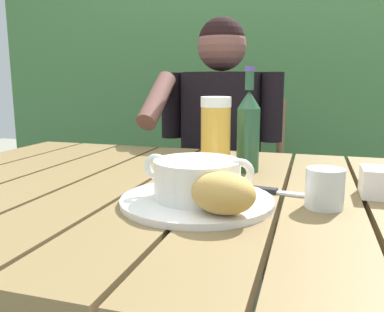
{
  "coord_description": "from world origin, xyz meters",
  "views": [
    {
      "loc": [
        0.28,
        -0.8,
        1.0
      ],
      "look_at": [
        0.04,
        -0.01,
        0.84
      ],
      "focal_mm": 37.41,
      "sensor_mm": 36.0,
      "label": 1
    }
  ],
  "objects": [
    {
      "name": "person_eating",
      "position": [
        -0.07,
        0.72,
        0.73
      ],
      "size": [
        0.48,
        0.47,
        1.24
      ],
      "color": "black",
      "rests_on": "ground_plane"
    },
    {
      "name": "soup_bowl",
      "position": [
        0.08,
        -0.11,
        0.82
      ],
      "size": [
        0.21,
        0.16,
        0.08
      ],
      "color": "white",
      "rests_on": "serving_plate"
    },
    {
      "name": "dining_table",
      "position": [
        -0.0,
        0.0,
        0.68
      ],
      "size": [
        1.36,
        0.95,
        0.77
      ],
      "color": "brown",
      "rests_on": "ground_plane"
    },
    {
      "name": "bread_roll",
      "position": [
        0.15,
        -0.19,
        0.82
      ],
      "size": [
        0.12,
        0.1,
        0.07
      ],
      "color": "tan",
      "rests_on": "serving_plate"
    },
    {
      "name": "beer_glass",
      "position": [
        0.06,
        0.12,
        0.87
      ],
      "size": [
        0.07,
        0.07,
        0.19
      ],
      "color": "gold",
      "rests_on": "dining_table"
    },
    {
      "name": "chair_near_diner",
      "position": [
        -0.07,
        0.91,
        0.47
      ],
      "size": [
        0.46,
        0.46,
        0.92
      ],
      "color": "brown",
      "rests_on": "ground_plane"
    },
    {
      "name": "table_knife",
      "position": [
        0.21,
        -0.0,
        0.78
      ],
      "size": [
        0.16,
        0.04,
        0.01
      ],
      "color": "silver",
      "rests_on": "dining_table"
    },
    {
      "name": "hedge_backdrop",
      "position": [
        -0.11,
        1.78,
        1.03
      ],
      "size": [
        3.35,
        0.85,
        2.53
      ],
      "color": "#3F6D3D",
      "rests_on": "ground_plane"
    },
    {
      "name": "water_glass_small",
      "position": [
        0.3,
        -0.07,
        0.81
      ],
      "size": [
        0.07,
        0.07,
        0.07
      ],
      "color": "silver",
      "rests_on": "dining_table"
    },
    {
      "name": "beer_bottle",
      "position": [
        0.13,
        0.18,
        0.88
      ],
      "size": [
        0.06,
        0.06,
        0.26
      ],
      "color": "#285234",
      "rests_on": "dining_table"
    },
    {
      "name": "serving_plate",
      "position": [
        0.08,
        -0.11,
        0.78
      ],
      "size": [
        0.28,
        0.28,
        0.01
      ],
      "color": "white",
      "rests_on": "dining_table"
    }
  ]
}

